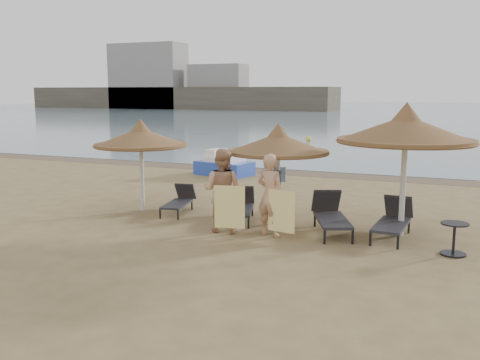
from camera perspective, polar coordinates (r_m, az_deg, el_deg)
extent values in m
plane|color=olive|center=(13.17, -0.04, -5.30)|extent=(160.00, 160.00, 0.00)
cube|color=slate|center=(91.96, 19.52, 6.88)|extent=(200.00, 140.00, 0.03)
cube|color=brown|center=(21.98, 9.37, 0.58)|extent=(200.00, 1.60, 0.01)
cube|color=#585145|center=(102.70, -6.70, 8.68)|extent=(60.00, 10.00, 4.00)
cube|color=gray|center=(103.54, -9.76, 10.83)|extent=(14.00, 6.00, 12.00)
cube|color=gray|center=(97.73, -2.33, 9.87)|extent=(10.00, 5.00, 8.00)
cylinder|color=silver|center=(15.31, -10.42, 0.27)|extent=(0.11, 0.11, 1.90)
cone|color=brown|center=(15.17, -10.55, 4.57)|extent=(2.63, 2.63, 0.50)
cone|color=brown|center=(15.15, -10.58, 5.70)|extent=(0.63, 0.63, 0.41)
cylinder|color=brown|center=(15.19, -10.52, 3.68)|extent=(2.58, 2.58, 0.09)
cylinder|color=silver|center=(13.61, 4.03, -0.79)|extent=(0.11, 0.11, 1.88)
cone|color=brown|center=(13.46, 4.09, 3.98)|extent=(2.60, 2.60, 0.49)
cone|color=brown|center=(13.43, 4.10, 5.24)|extent=(0.63, 0.63, 0.40)
cylinder|color=brown|center=(13.48, 4.08, 3.00)|extent=(2.54, 2.54, 0.09)
cylinder|color=silver|center=(12.96, 16.98, -0.81)|extent=(0.13, 0.13, 2.28)
cone|color=brown|center=(12.79, 17.27, 5.27)|extent=(3.15, 3.15, 0.60)
cone|color=brown|center=(12.77, 17.35, 6.87)|extent=(0.76, 0.76, 0.49)
cylinder|color=brown|center=(12.81, 17.21, 4.01)|extent=(3.08, 3.08, 0.11)
cylinder|color=black|center=(14.38, -8.52, -3.63)|extent=(0.04, 0.04, 0.25)
cylinder|color=black|center=(14.22, -6.64, -3.74)|extent=(0.04, 0.04, 0.25)
cylinder|color=black|center=(15.52, -6.91, -2.62)|extent=(0.04, 0.04, 0.25)
cylinder|color=black|center=(15.37, -5.15, -2.71)|extent=(0.04, 0.04, 0.25)
cube|color=black|center=(14.88, -6.74, -2.56)|extent=(0.78, 1.41, 0.05)
cube|color=black|center=(15.56, -5.83, -1.21)|extent=(0.61, 0.47, 0.50)
cylinder|color=black|center=(13.27, -1.45, -4.58)|extent=(0.05, 0.05, 0.27)
cylinder|color=black|center=(13.22, 0.91, -4.64)|extent=(0.05, 0.05, 0.27)
cylinder|color=black|center=(14.59, -0.82, -3.28)|extent=(0.05, 0.05, 0.27)
cylinder|color=black|center=(14.55, 1.33, -3.32)|extent=(0.05, 0.05, 0.27)
cube|color=black|center=(13.91, 0.02, -3.21)|extent=(1.01, 1.58, 0.06)
cube|color=black|center=(14.70, 0.33, -1.59)|extent=(0.70, 0.57, 0.55)
cylinder|color=black|center=(12.06, 9.02, -6.06)|extent=(0.06, 0.06, 0.31)
cylinder|color=black|center=(12.17, 11.92, -6.00)|extent=(0.06, 0.06, 0.31)
cylinder|color=black|center=(13.55, 7.99, -4.30)|extent=(0.06, 0.06, 0.31)
cylinder|color=black|center=(13.65, 10.58, -4.27)|extent=(0.06, 0.06, 0.31)
cube|color=black|center=(12.86, 9.83, -4.23)|extent=(1.27, 1.80, 0.07)
cube|color=black|center=(13.74, 9.17, -2.19)|extent=(0.81, 0.70, 0.63)
cylinder|color=black|center=(12.12, 13.73, -6.17)|extent=(0.05, 0.05, 0.30)
cylinder|color=black|center=(12.02, 16.49, -6.43)|extent=(0.05, 0.05, 0.30)
cylinder|color=black|center=(13.52, 15.08, -4.60)|extent=(0.05, 0.05, 0.30)
cylinder|color=black|center=(13.43, 17.56, -4.82)|extent=(0.05, 0.05, 0.30)
cube|color=black|center=(12.78, 15.82, -4.63)|extent=(0.75, 1.62, 0.06)
cube|color=black|center=(13.61, 16.58, -2.71)|extent=(0.68, 0.48, 0.60)
cylinder|color=black|center=(12.05, 21.76, -7.33)|extent=(0.52, 0.52, 0.04)
cylinder|color=black|center=(11.96, 21.86, -5.87)|extent=(0.06, 0.06, 0.64)
cylinder|color=black|center=(11.88, 21.95, -4.34)|extent=(0.56, 0.56, 0.03)
imported|color=tan|center=(12.78, -1.94, -0.39)|extent=(1.10, 0.74, 2.34)
imported|color=tan|center=(12.40, 3.28, -0.91)|extent=(1.18, 0.92, 2.26)
cube|color=yellow|center=(12.42, -1.12, -2.90)|extent=(0.71, 0.17, 1.01)
cube|color=yellow|center=(12.15, 4.44, -3.34)|extent=(0.68, 0.17, 0.97)
cube|color=silver|center=(13.73, 4.28, 0.60)|extent=(0.31, 0.16, 0.38)
cube|color=black|center=(13.42, 3.83, 0.26)|extent=(0.27, 0.14, 0.36)
cube|color=#2847B8|center=(21.61, -1.69, 1.28)|extent=(2.43, 1.76, 0.55)
cube|color=white|center=(21.57, -1.70, 2.18)|extent=(1.61, 1.39, 0.25)
cube|color=white|center=(21.78, -2.53, 2.86)|extent=(0.69, 0.99, 0.35)
sphere|color=yellow|center=(36.34, 7.32, 4.41)|extent=(0.36, 0.36, 0.36)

